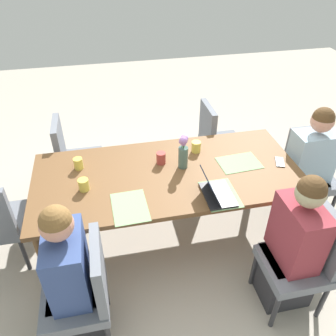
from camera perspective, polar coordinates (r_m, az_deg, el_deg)
ground_plane at (r=3.37m, az=0.00°, el=-10.92°), size 10.00×10.00×0.00m
dining_table at (r=2.91m, az=0.00°, el=-1.87°), size 2.25×1.04×0.74m
chair_far_left_near at (r=2.44m, az=-13.87°, el=-19.36°), size 0.44×0.44×0.90m
person_far_left_near at (r=2.46m, az=-15.79°, el=-18.01°), size 0.36×0.40×1.19m
chair_far_left_mid at (r=2.73m, az=22.03°, el=-13.66°), size 0.44×0.44×0.90m
person_far_left_mid at (r=2.71m, az=20.16°, el=-12.74°), size 0.36×0.40×1.19m
chair_head_left_left_far at (r=3.60m, az=22.49°, el=-0.06°), size 0.44×0.44×0.90m
person_head_left_left_far at (r=3.51m, az=22.36°, el=-0.53°), size 0.40×0.36×1.19m
chair_near_right_near at (r=3.64m, az=-15.61°, el=1.99°), size 0.44×0.44×0.90m
chair_near_right_mid at (r=3.84m, az=8.14°, el=4.98°), size 0.44×0.44×0.90m
flower_vase at (r=2.84m, az=2.59°, el=3.09°), size 0.08×0.09×0.32m
placemat_far_left_near at (r=2.56m, az=-6.43°, el=-6.54°), size 0.27×0.37×0.00m
placemat_far_left_mid at (r=2.68m, az=8.77°, el=-4.39°), size 0.26×0.36×0.00m
placemat_head_left_left_far at (r=3.05m, az=11.87°, el=0.88°), size 0.38×0.28×0.00m
laptop_far_left_mid at (r=2.63m, az=8.02°, el=-4.00°), size 0.22×0.32×0.20m
coffee_mug_near_left at (r=2.74m, az=-14.00°, el=-2.75°), size 0.08×0.08×0.10m
coffee_mug_near_right at (r=2.99m, az=-14.85°, el=0.73°), size 0.08×0.08×0.10m
coffee_mug_centre_left at (r=3.12m, az=4.75°, el=3.59°), size 0.09×0.09×0.10m
coffee_mug_centre_right at (r=2.95m, az=-1.19°, el=1.70°), size 0.08×0.08×0.11m
phone_black at (r=3.15m, az=18.30°, el=0.97°), size 0.12×0.17×0.01m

